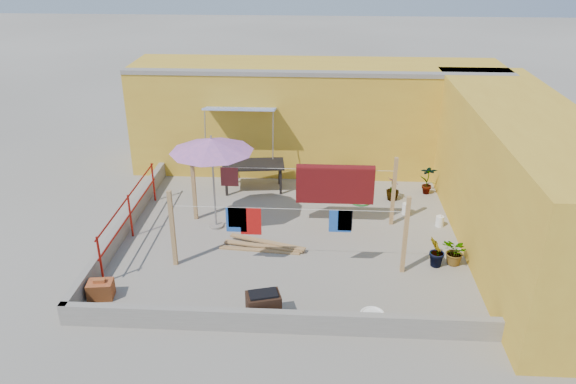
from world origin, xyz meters
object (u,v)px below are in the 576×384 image
(white_basin, at_px, (372,315))
(water_jug_a, at_px, (406,209))
(brazier, at_px, (264,306))
(plant_back_a, at_px, (350,174))
(outdoor_table, at_px, (253,166))
(water_jug_b, at_px, (440,221))
(green_hose, at_px, (360,201))
(brick_stack, at_px, (101,289))
(patio_umbrella, at_px, (211,146))

(white_basin, bearing_deg, water_jug_a, 74.62)
(brazier, distance_m, plant_back_a, 6.59)
(outdoor_table, height_order, water_jug_b, outdoor_table)
(green_hose, bearing_deg, brazier, -112.42)
(brazier, bearing_deg, water_jug_b, 44.23)
(water_jug_b, bearing_deg, outdoor_table, 158.56)
(water_jug_a, distance_m, plant_back_a, 2.23)
(outdoor_table, distance_m, brick_stack, 5.97)
(outdoor_table, relative_size, brazier, 2.51)
(outdoor_table, height_order, green_hose, outdoor_table)
(brazier, bearing_deg, green_hose, 67.58)
(outdoor_table, bearing_deg, brick_stack, -114.72)
(patio_umbrella, bearing_deg, green_hose, 23.75)
(brick_stack, distance_m, white_basin, 5.44)
(brazier, xyz_separation_m, white_basin, (2.09, 0.15, -0.23))
(patio_umbrella, xyz_separation_m, plant_back_a, (3.44, 2.72, -1.80))
(patio_umbrella, relative_size, water_jug_a, 7.16)
(white_basin, xyz_separation_m, plant_back_a, (-0.19, 6.16, 0.32))
(brazier, height_order, green_hose, brazier)
(brick_stack, height_order, brazier, brazier)
(white_basin, relative_size, water_jug_b, 1.55)
(white_basin, bearing_deg, brazier, -175.79)
(water_jug_a, bearing_deg, patio_umbrella, -168.27)
(brazier, distance_m, water_jug_a, 5.66)
(white_basin, bearing_deg, brick_stack, 176.60)
(brick_stack, relative_size, green_hose, 0.95)
(brick_stack, bearing_deg, white_basin, -3.40)
(white_basin, xyz_separation_m, water_jug_a, (1.22, 4.44, 0.10))
(patio_umbrella, height_order, brick_stack, patio_umbrella)
(outdoor_table, distance_m, water_jug_b, 5.31)
(white_basin, relative_size, water_jug_a, 1.44)
(white_basin, bearing_deg, green_hose, 89.25)
(outdoor_table, xyz_separation_m, plant_back_a, (2.75, 0.43, -0.37))
(green_hose, bearing_deg, patio_umbrella, -156.25)
(water_jug_a, distance_m, water_jug_b, 0.99)
(brick_stack, height_order, plant_back_a, plant_back_a)
(brick_stack, bearing_deg, water_jug_b, 25.13)
(outdoor_table, xyz_separation_m, green_hose, (3.01, -0.66, -0.70))
(plant_back_a, bearing_deg, green_hose, -76.77)
(water_jug_b, relative_size, green_hose, 0.55)
(outdoor_table, height_order, white_basin, outdoor_table)
(brick_stack, distance_m, water_jug_b, 8.17)
(outdoor_table, distance_m, water_jug_a, 4.40)
(patio_umbrella, bearing_deg, brick_stack, -120.02)
(brazier, distance_m, green_hose, 5.65)
(brazier, height_order, plant_back_a, plant_back_a)
(outdoor_table, height_order, brick_stack, outdoor_table)
(water_jug_b, height_order, plant_back_a, plant_back_a)
(water_jug_a, bearing_deg, water_jug_b, -40.90)
(water_jug_a, bearing_deg, outdoor_table, 162.90)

